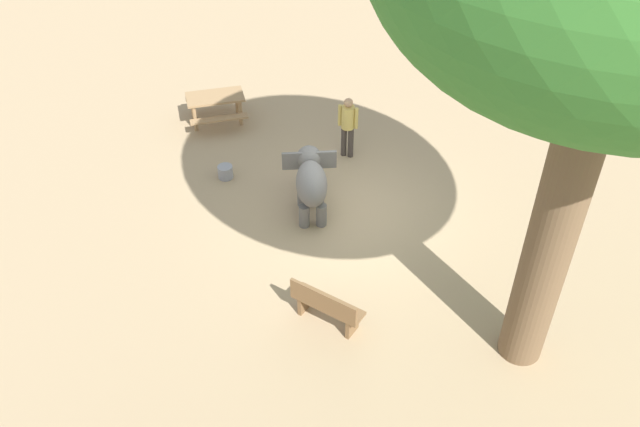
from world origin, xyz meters
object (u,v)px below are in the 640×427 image
(wooden_bench, at_px, (326,306))
(picnic_table_near, at_px, (216,102))
(elephant, at_px, (311,180))
(person_handler, at_px, (348,123))
(feed_bucket, at_px, (225,172))

(wooden_bench, height_order, picnic_table_near, wooden_bench)
(elephant, height_order, person_handler, person_handler)
(person_handler, bearing_deg, feed_bucket, -52.16)
(picnic_table_near, relative_size, feed_bucket, 5.57)
(wooden_bench, height_order, feed_bucket, wooden_bench)
(elephant, relative_size, picnic_table_near, 0.91)
(wooden_bench, xyz_separation_m, feed_bucket, (3.33, -3.97, -0.31))
(wooden_bench, bearing_deg, picnic_table_near, 144.95)
(elephant, bearing_deg, wooden_bench, -179.12)
(picnic_table_near, bearing_deg, feed_bucket, -92.91)
(person_handler, bearing_deg, wooden_bench, 14.42)
(wooden_bench, distance_m, picnic_table_near, 7.72)
(person_handler, distance_m, feed_bucket, 3.19)
(wooden_bench, distance_m, feed_bucket, 5.19)
(elephant, relative_size, wooden_bench, 1.26)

